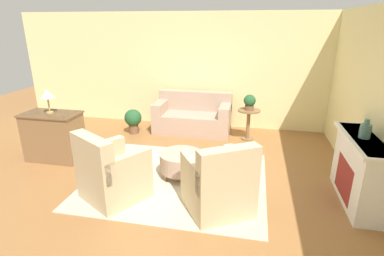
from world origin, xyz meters
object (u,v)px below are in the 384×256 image
dresser (54,136)px  potted_plant_on_side_table (250,102)px  armchair_right (219,186)px  vase_mantel_near (365,131)px  armchair_left (111,174)px  couch (193,118)px  side_table (248,120)px  ottoman_table (181,161)px  potted_plant_floor (133,119)px  table_lamp (47,94)px

dresser → potted_plant_on_side_table: 4.09m
armchair_right → vase_mantel_near: size_ratio=4.15×
armchair_right → potted_plant_on_side_table: bearing=84.0°
armchair_left → vase_mantel_near: vase_mantel_near is taller
armchair_left → dresser: 2.03m
couch → armchair_right: (1.03, -3.18, 0.05)m
armchair_left → potted_plant_on_side_table: bearing=56.5°
armchair_left → side_table: armchair_left is taller
armchair_right → ottoman_table: 1.17m
dresser → potted_plant_floor: bearing=61.2°
potted_plant_on_side_table → ottoman_table: bearing=-117.7°
couch → potted_plant_floor: couch is taller
vase_mantel_near → potted_plant_floor: size_ratio=0.46×
potted_plant_floor → table_lamp: size_ratio=1.29×
couch → armchair_right: armchair_right is taller
couch → vase_mantel_near: vase_mantel_near is taller
side_table → potted_plant_on_side_table: potted_plant_on_side_table is taller
side_table → vase_mantel_near: (1.62, -2.25, 0.65)m
couch → dresser: 3.12m
armchair_right → potted_plant_floor: (-2.41, 2.76, -0.06)m
armchair_left → armchair_right: size_ratio=1.00×
armchair_left → vase_mantel_near: (3.54, 0.66, 0.72)m
table_lamp → ottoman_table: bearing=-4.5°
armchair_left → potted_plant_on_side_table: armchair_left is taller
ottoman_table → potted_plant_floor: bearing=131.2°
ottoman_table → vase_mantel_near: bearing=-4.8°
ottoman_table → table_lamp: 2.77m
dresser → armchair_left: bearing=-32.4°
couch → potted_plant_floor: 1.44m
armchair_left → armchair_right: (1.62, 0.00, 0.00)m
side_table → vase_mantel_near: size_ratio=2.56×
armchair_right → ottoman_table: size_ratio=1.55×
vase_mantel_near → potted_plant_floor: vase_mantel_near is taller
armchair_left → potted_plant_floor: (-0.79, 2.76, -0.06)m
potted_plant_on_side_table → couch: bearing=168.4°
armchair_right → dresser: bearing=161.9°
ottoman_table → potted_plant_on_side_table: (1.07, 2.03, 0.60)m
side_table → table_lamp: 4.15m
armchair_left → potted_plant_floor: size_ratio=1.92×
ottoman_table → table_lamp: (-2.57, 0.20, 1.01)m
potted_plant_floor → table_lamp: table_lamp is taller
armchair_left → side_table: (1.93, 2.91, 0.07)m
potted_plant_floor → side_table: bearing=3.1°
armchair_right → table_lamp: (-3.33, 1.09, 0.88)m
armchair_left → table_lamp: table_lamp is taller
armchair_left → table_lamp: 2.21m
table_lamp → vase_mantel_near: bearing=-4.7°
armchair_right → dresser: (-3.33, 1.09, 0.08)m
couch → ottoman_table: (0.27, -2.30, -0.07)m
armchair_left → potted_plant_on_side_table: size_ratio=3.29×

